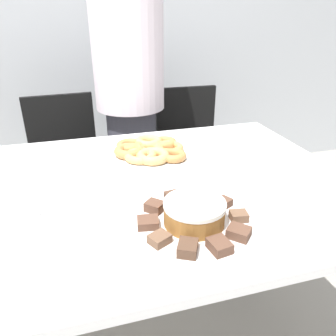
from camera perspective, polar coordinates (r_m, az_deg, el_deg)
ground_plane at (r=1.63m, az=-3.06°, el=-27.10°), size 12.00×12.00×0.00m
wall_back at (r=2.59m, az=-12.77°, el=25.04°), size 8.00×0.05×2.60m
table at (r=1.17m, az=-3.83°, el=-6.52°), size 1.44×1.03×0.77m
person_standing at (r=1.89m, az=-6.60°, el=11.96°), size 0.38×0.38×1.64m
office_chair_left at (r=2.04m, az=-16.84°, el=-1.55°), size 0.47×0.47×0.87m
office_chair_right at (r=2.15m, az=4.07°, el=0.96°), size 0.45×0.45×0.87m
plate_cake at (r=0.91m, az=4.52°, el=-9.74°), size 0.34×0.34×0.01m
plate_donuts at (r=1.34m, az=-3.04°, el=2.36°), size 0.36×0.36×0.01m
frosted_cake at (r=0.89m, az=4.61°, el=-7.75°), size 0.17×0.17×0.07m
lamington_0 at (r=0.99m, az=9.57°, el=-5.98°), size 0.06×0.06×0.02m
lamington_1 at (r=1.01m, az=5.43°, el=-4.84°), size 0.06×0.07×0.03m
lamington_2 at (r=1.00m, az=1.04°, el=-5.15°), size 0.05×0.06×0.03m
lamington_3 at (r=0.95m, az=-2.35°, el=-6.70°), size 0.07×0.07×0.03m
lamington_4 at (r=0.89m, az=-3.51°, el=-9.45°), size 0.06×0.06×0.02m
lamington_5 at (r=0.83m, az=-1.48°, el=-12.23°), size 0.06×0.06×0.02m
lamington_6 at (r=0.80m, az=3.45°, el=-13.74°), size 0.06×0.07×0.03m
lamington_7 at (r=0.82m, az=8.95°, el=-13.23°), size 0.06×0.06×0.03m
lamington_8 at (r=0.87m, az=12.22°, el=-10.91°), size 0.07×0.07×0.03m
lamington_9 at (r=0.93m, az=12.22°, el=-8.18°), size 0.05×0.05×0.02m
donut_0 at (r=1.33m, az=-3.06°, el=3.14°), size 0.11×0.11×0.03m
donut_1 at (r=1.35m, az=0.09°, el=3.53°), size 0.12×0.12×0.03m
donut_2 at (r=1.40m, az=-0.62°, el=4.41°), size 0.11×0.11×0.03m
donut_3 at (r=1.41m, az=-3.46°, el=4.57°), size 0.12×0.12×0.04m
donut_4 at (r=1.38m, az=-6.68°, el=3.89°), size 0.12×0.12×0.03m
donut_5 at (r=1.32m, az=-6.76°, el=2.94°), size 0.12×0.12×0.04m
donut_6 at (r=1.28m, az=-4.86°, el=2.10°), size 0.12×0.12×0.03m
donut_7 at (r=1.27m, az=-2.66°, el=2.06°), size 0.13×0.13×0.04m
donut_8 at (r=1.27m, az=0.95°, el=2.16°), size 0.10×0.10×0.03m
napkin at (r=1.06m, az=-24.12°, el=-6.98°), size 0.11×0.09×0.01m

